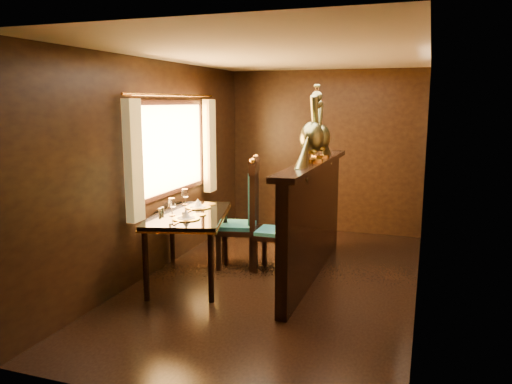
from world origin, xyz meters
TOP-DOWN VIEW (x-y plane):
  - ground at (0.00, 0.00)m, footprint 5.00×5.00m
  - room_shell at (-0.09, 0.02)m, footprint 3.04×5.04m
  - partition at (0.32, 0.30)m, footprint 0.26×2.70m
  - dining_table at (-0.97, -0.29)m, footprint 1.14×1.51m
  - chair_left at (-0.04, 0.38)m, footprint 0.47×0.51m
  - chair_right at (-0.51, 0.40)m, footprint 0.60×0.62m
  - peacock_left at (0.33, 0.16)m, footprint 0.27×0.71m
  - peacock_right at (0.33, 0.62)m, footprint 0.24×0.63m

SIDE VIEW (x-z plane):
  - ground at x=0.00m, z-range 0.00..0.00m
  - chair_left at x=-0.04m, z-range 0.03..1.31m
  - partition at x=0.32m, z-range 0.03..1.39m
  - dining_table at x=-0.97m, z-range 0.22..1.21m
  - chair_right at x=-0.51m, z-range 0.03..1.41m
  - room_shell at x=-0.09m, z-range 0.32..2.84m
  - peacock_right at x=0.33m, z-range 1.36..2.11m
  - peacock_left at x=0.33m, z-range 1.36..2.21m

